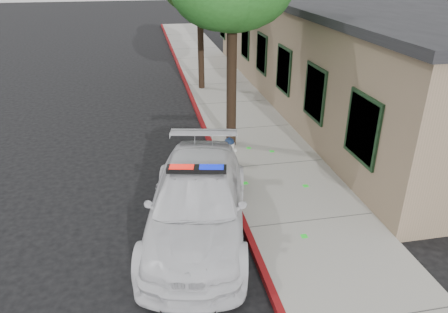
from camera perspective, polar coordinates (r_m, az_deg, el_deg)
ground at (r=9.67m, az=2.70°, el=-10.50°), size 120.00×120.00×0.00m
sidewalk at (r=12.48m, az=6.64°, el=-1.34°), size 3.20×60.00×0.15m
red_curb at (r=12.13m, az=-0.33°, el=-1.96°), size 0.14×60.00×0.16m
clapboard_building at (r=19.03m, az=16.63°, el=13.75°), size 7.30×20.89×4.24m
police_car at (r=9.33m, az=-3.63°, el=-6.26°), size 3.22×5.65×1.66m
fire_hydrant at (r=12.25m, az=0.74°, el=0.83°), size 0.47×0.41×0.82m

